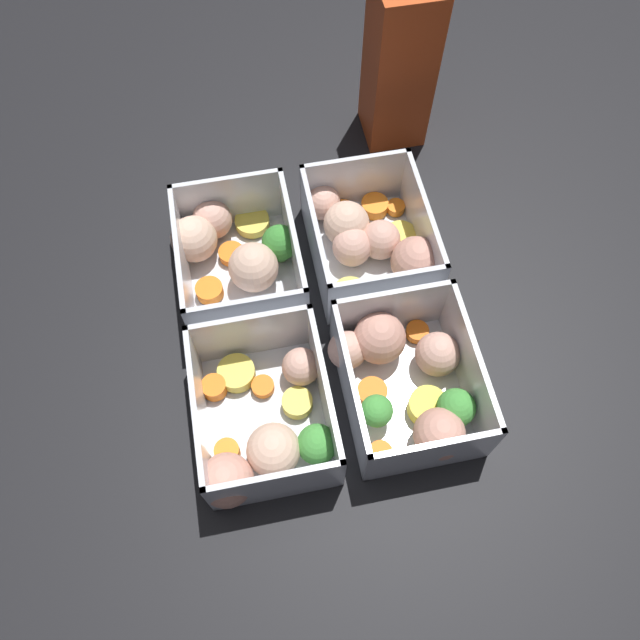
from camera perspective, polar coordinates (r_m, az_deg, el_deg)
ground_plane at (r=0.63m, az=0.00°, el=-1.07°), size 4.00×4.00×0.00m
container_near_left at (r=0.65m, az=-7.78°, el=6.16°), size 0.16×0.14×0.07m
container_near_right at (r=0.57m, az=-5.02°, el=-9.62°), size 0.16×0.13×0.07m
container_far_left at (r=0.66m, az=4.56°, el=7.32°), size 0.16×0.14×0.07m
container_far_right at (r=0.59m, az=8.00°, el=-5.41°), size 0.16×0.13×0.07m
juice_carton at (r=0.73m, az=7.27°, el=22.25°), size 0.07×0.07×0.20m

